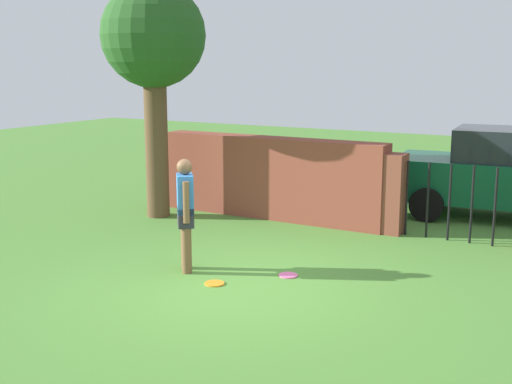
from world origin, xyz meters
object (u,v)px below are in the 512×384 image
tree (154,43)px  person (185,210)px  car (510,174)px  frisbee_pink (288,275)px  frisbee_orange (214,283)px

tree → person: tree is taller
car → frisbee_pink: 5.61m
frisbee_orange → frisbee_pink: same height
car → frisbee_orange: car is taller
tree → frisbee_orange: 5.35m
frisbee_pink → frisbee_orange: bearing=-131.5°
tree → car: 7.13m
frisbee_pink → tree: bearing=152.3°
person → frisbee_pink: bearing=-109.0°
car → frisbee_orange: bearing=59.7°
car → tree: bearing=22.6°
tree → car: bearing=27.7°
car → frisbee_pink: bearing=62.8°
tree → car: size_ratio=1.02×
car → person: bearing=53.3°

